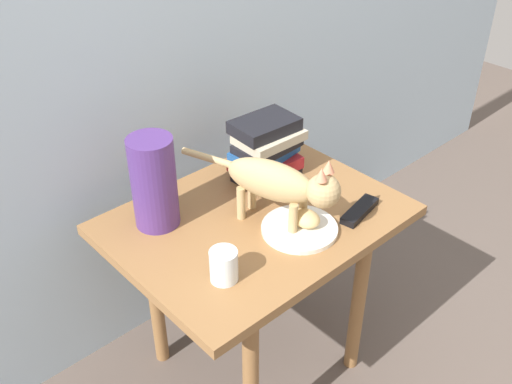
# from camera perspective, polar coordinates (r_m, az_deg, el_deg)

# --- Properties ---
(ground_plane) EXTENTS (6.00, 6.00, 0.00)m
(ground_plane) POSITION_cam_1_polar(r_m,az_deg,el_deg) (2.09, 0.00, -15.77)
(ground_plane) COLOR brown
(back_panel) EXTENTS (4.00, 0.04, 2.20)m
(back_panel) POSITION_cam_1_polar(r_m,az_deg,el_deg) (1.75, -9.73, 17.13)
(back_panel) COLOR silver
(back_panel) RESTS_ON ground
(side_table) EXTENTS (0.79, 0.60, 0.61)m
(side_table) POSITION_cam_1_polar(r_m,az_deg,el_deg) (1.73, 0.00, -4.60)
(side_table) COLOR olive
(side_table) RESTS_ON ground
(plate) EXTENTS (0.21, 0.21, 0.01)m
(plate) POSITION_cam_1_polar(r_m,az_deg,el_deg) (1.62, 4.19, -3.53)
(plate) COLOR silver
(plate) RESTS_ON side_table
(bread_roll) EXTENTS (0.08, 0.10, 0.05)m
(bread_roll) POSITION_cam_1_polar(r_m,az_deg,el_deg) (1.60, 4.80, -2.54)
(bread_roll) COLOR #E0BC7A
(bread_roll) RESTS_ON plate
(cat) EXTENTS (0.19, 0.46, 0.23)m
(cat) POSITION_cam_1_polar(r_m,az_deg,el_deg) (1.57, 2.38, 0.85)
(cat) COLOR tan
(cat) RESTS_ON side_table
(book_stack) EXTENTS (0.22, 0.17, 0.19)m
(book_stack) POSITION_cam_1_polar(r_m,az_deg,el_deg) (1.79, 0.97, 4.12)
(book_stack) COLOR black
(book_stack) RESTS_ON side_table
(green_vase) EXTENTS (0.12, 0.12, 0.26)m
(green_vase) POSITION_cam_1_polar(r_m,az_deg,el_deg) (1.60, -9.78, 0.91)
(green_vase) COLOR #4C2D72
(green_vase) RESTS_ON side_table
(candle_jar) EXTENTS (0.07, 0.07, 0.08)m
(candle_jar) POSITION_cam_1_polar(r_m,az_deg,el_deg) (1.45, -3.10, -7.20)
(candle_jar) COLOR silver
(candle_jar) RESTS_ON side_table
(tv_remote) EXTENTS (0.16, 0.07, 0.02)m
(tv_remote) POSITION_cam_1_polar(r_m,az_deg,el_deg) (1.70, 9.91, -1.77)
(tv_remote) COLOR black
(tv_remote) RESTS_ON side_table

